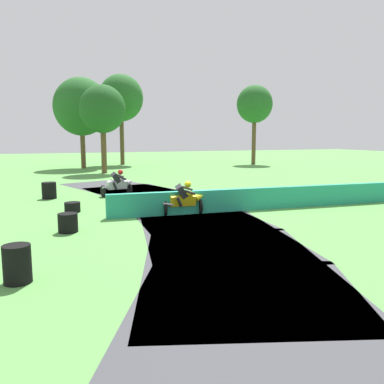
{
  "coord_description": "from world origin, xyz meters",
  "views": [
    {
      "loc": [
        -5.38,
        -14.06,
        3.0
      ],
      "look_at": [
        -0.07,
        -0.32,
        0.9
      ],
      "focal_mm": 36.61,
      "sensor_mm": 36.0,
      "label": 1
    }
  ],
  "objects_px": {
    "motorcycle_chase_white": "(118,183)",
    "traffic_cone": "(282,196)",
    "motorcycle_lead_yellow": "(185,199)",
    "tire_stack_mid_a": "(68,223)",
    "tire_stack_near": "(17,264)",
    "tire_stack_mid_b": "(72,207)",
    "tire_stack_far": "(49,190)"
  },
  "relations": [
    {
      "from": "motorcycle_chase_white",
      "to": "traffic_cone",
      "type": "xyz_separation_m",
      "value": [
        6.97,
        -4.06,
        -0.43
      ]
    },
    {
      "from": "motorcycle_lead_yellow",
      "to": "tire_stack_mid_a",
      "type": "relative_size",
      "value": 2.76
    },
    {
      "from": "motorcycle_lead_yellow",
      "to": "tire_stack_near",
      "type": "xyz_separation_m",
      "value": [
        -5.65,
        -5.39,
        -0.23
      ]
    },
    {
      "from": "tire_stack_mid_a",
      "to": "motorcycle_lead_yellow",
      "type": "bearing_deg",
      "value": 15.94
    },
    {
      "from": "motorcycle_chase_white",
      "to": "tire_stack_mid_a",
      "type": "relative_size",
      "value": 2.78
    },
    {
      "from": "tire_stack_mid_b",
      "to": "traffic_cone",
      "type": "bearing_deg",
      "value": -3.06
    },
    {
      "from": "tire_stack_mid_a",
      "to": "tire_stack_mid_b",
      "type": "relative_size",
      "value": 0.99
    },
    {
      "from": "tire_stack_mid_b",
      "to": "motorcycle_lead_yellow",
      "type": "bearing_deg",
      "value": -27.96
    },
    {
      "from": "tire_stack_mid_a",
      "to": "tire_stack_far",
      "type": "bearing_deg",
      "value": 93.08
    },
    {
      "from": "tire_stack_near",
      "to": "tire_stack_mid_a",
      "type": "relative_size",
      "value": 1.3
    },
    {
      "from": "tire_stack_near",
      "to": "traffic_cone",
      "type": "xyz_separation_m",
      "value": [
        11.12,
        7.01,
        -0.18
      ]
    },
    {
      "from": "motorcycle_chase_white",
      "to": "tire_stack_far",
      "type": "xyz_separation_m",
      "value": [
        -3.29,
        0.41,
        -0.25
      ]
    },
    {
      "from": "tire_stack_mid_a",
      "to": "tire_stack_mid_b",
      "type": "bearing_deg",
      "value": 83.51
    },
    {
      "from": "tire_stack_near",
      "to": "tire_stack_far",
      "type": "bearing_deg",
      "value": 85.69
    },
    {
      "from": "tire_stack_near",
      "to": "tire_stack_far",
      "type": "distance_m",
      "value": 11.52
    },
    {
      "from": "motorcycle_lead_yellow",
      "to": "traffic_cone",
      "type": "distance_m",
      "value": 5.72
    },
    {
      "from": "tire_stack_mid_b",
      "to": "traffic_cone",
      "type": "xyz_separation_m",
      "value": [
        9.48,
        -0.51,
        0.02
      ]
    },
    {
      "from": "motorcycle_chase_white",
      "to": "tire_stack_near",
      "type": "relative_size",
      "value": 2.13
    },
    {
      "from": "motorcycle_chase_white",
      "to": "tire_stack_near",
      "type": "xyz_separation_m",
      "value": [
        -4.16,
        -11.07,
        -0.25
      ]
    },
    {
      "from": "motorcycle_lead_yellow",
      "to": "tire_stack_mid_a",
      "type": "xyz_separation_m",
      "value": [
        -4.39,
        -1.25,
        -0.33
      ]
    },
    {
      "from": "tire_stack_mid_a",
      "to": "traffic_cone",
      "type": "bearing_deg",
      "value": 16.23
    },
    {
      "from": "tire_stack_near",
      "to": "traffic_cone",
      "type": "distance_m",
      "value": 13.15
    },
    {
      "from": "tire_stack_far",
      "to": "traffic_cone",
      "type": "distance_m",
      "value": 11.19
    },
    {
      "from": "motorcycle_chase_white",
      "to": "tire_stack_far",
      "type": "bearing_deg",
      "value": 172.82
    },
    {
      "from": "traffic_cone",
      "to": "tire_stack_near",
      "type": "bearing_deg",
      "value": -147.77
    },
    {
      "from": "tire_stack_far",
      "to": "traffic_cone",
      "type": "height_order",
      "value": "tire_stack_far"
    },
    {
      "from": "motorcycle_chase_white",
      "to": "tire_stack_mid_b",
      "type": "relative_size",
      "value": 2.75
    },
    {
      "from": "motorcycle_lead_yellow",
      "to": "motorcycle_chase_white",
      "type": "bearing_deg",
      "value": 104.7
    },
    {
      "from": "motorcycle_chase_white",
      "to": "traffic_cone",
      "type": "bearing_deg",
      "value": -30.25
    },
    {
      "from": "motorcycle_lead_yellow",
      "to": "tire_stack_far",
      "type": "height_order",
      "value": "motorcycle_lead_yellow"
    },
    {
      "from": "motorcycle_chase_white",
      "to": "tire_stack_mid_b",
      "type": "bearing_deg",
      "value": -125.25
    },
    {
      "from": "motorcycle_chase_white",
      "to": "motorcycle_lead_yellow",
      "type": "bearing_deg",
      "value": -75.3
    }
  ]
}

